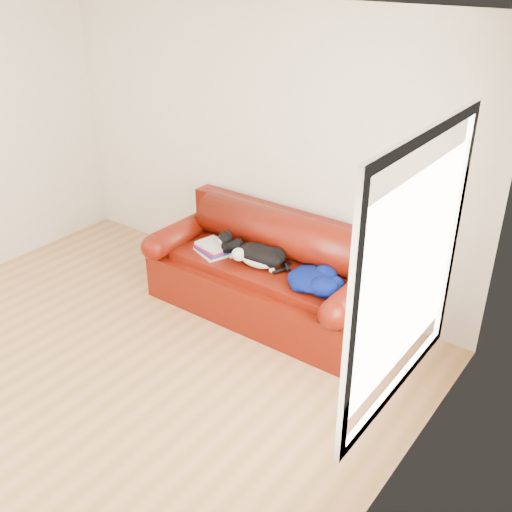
# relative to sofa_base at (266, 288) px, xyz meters

# --- Properties ---
(ground) EXTENTS (4.50, 4.50, 0.00)m
(ground) POSITION_rel_sofa_base_xyz_m (-0.49, -1.49, -0.24)
(ground) COLOR olive
(ground) RESTS_ON ground
(room_shell) EXTENTS (4.52, 4.02, 2.61)m
(room_shell) POSITION_rel_sofa_base_xyz_m (-0.37, -1.48, 1.43)
(room_shell) COLOR beige
(room_shell) RESTS_ON ground
(sofa_base) EXTENTS (2.10, 0.90, 0.50)m
(sofa_base) POSITION_rel_sofa_base_xyz_m (0.00, 0.00, 0.00)
(sofa_base) COLOR #3D0203
(sofa_base) RESTS_ON ground
(sofa_back) EXTENTS (2.10, 1.01, 0.88)m
(sofa_back) POSITION_rel_sofa_base_xyz_m (0.00, 0.24, 0.30)
(sofa_back) COLOR #3D0203
(sofa_back) RESTS_ON ground
(book_stack) EXTENTS (0.37, 0.33, 0.10)m
(book_stack) POSITION_rel_sofa_base_xyz_m (-0.48, -0.14, 0.31)
(book_stack) COLOR silver
(book_stack) RESTS_ON sofa_base
(cat) EXTENTS (0.65, 0.41, 0.23)m
(cat) POSITION_rel_sofa_base_xyz_m (-0.02, -0.09, 0.35)
(cat) COLOR black
(cat) RESTS_ON sofa_base
(blanket) EXTENTS (0.51, 0.42, 0.16)m
(blanket) POSITION_rel_sofa_base_xyz_m (0.56, -0.11, 0.33)
(blanket) COLOR #020347
(blanket) RESTS_ON sofa_base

